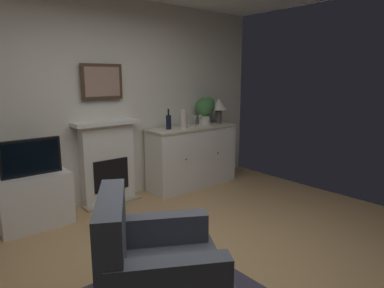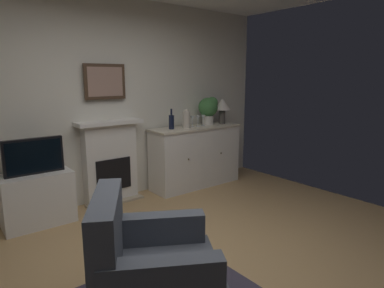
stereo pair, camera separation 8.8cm
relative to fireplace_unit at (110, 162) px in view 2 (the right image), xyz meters
name	(u,v)px [view 2 (the right image)]	position (x,y,z in m)	size (l,w,h in m)	color
ground_plane	(202,277)	(-0.13, -2.06, -0.60)	(5.61, 4.45, 0.10)	tan
wall_rear	(94,102)	(-0.13, 0.13, 0.79)	(5.61, 0.06, 2.68)	silver
fireplace_unit	(110,162)	(0.00, 0.00, 0.00)	(0.87, 0.30, 1.10)	white
framed_picture	(105,82)	(0.00, 0.05, 1.05)	(0.55, 0.04, 0.45)	#473323
sideboard_cabinet	(196,156)	(1.31, -0.18, -0.09)	(1.46, 0.49, 0.92)	white
table_lamp	(222,106)	(1.86, -0.18, 0.65)	(0.26, 0.26, 0.40)	#4C4742
wine_bottle	(171,122)	(0.89, -0.16, 0.48)	(0.08, 0.08, 0.29)	black
wine_glass_left	(192,119)	(1.24, -0.19, 0.49)	(0.07, 0.07, 0.16)	silver
wine_glass_center	(198,118)	(1.35, -0.18, 0.49)	(0.07, 0.07, 0.16)	silver
wine_glass_right	(203,118)	(1.46, -0.18, 0.49)	(0.07, 0.07, 0.16)	silver
vase_decorative	(186,119)	(1.10, -0.23, 0.51)	(0.11, 0.11, 0.28)	beige
tv_cabinet	(37,199)	(-0.98, -0.16, -0.25)	(0.75, 0.42, 0.60)	white
tv_set	(34,156)	(-0.98, -0.19, 0.25)	(0.62, 0.07, 0.40)	black
potted_plant_small	(209,108)	(1.61, -0.13, 0.63)	(0.30, 0.30, 0.43)	beige
armchair	(150,271)	(-0.79, -2.30, -0.17)	(1.08, 1.06, 0.92)	#474C56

